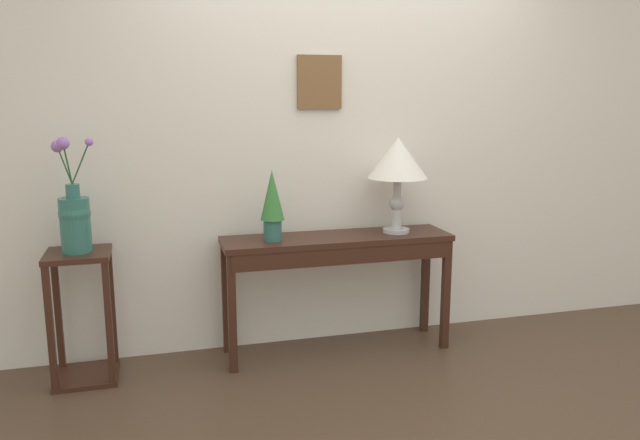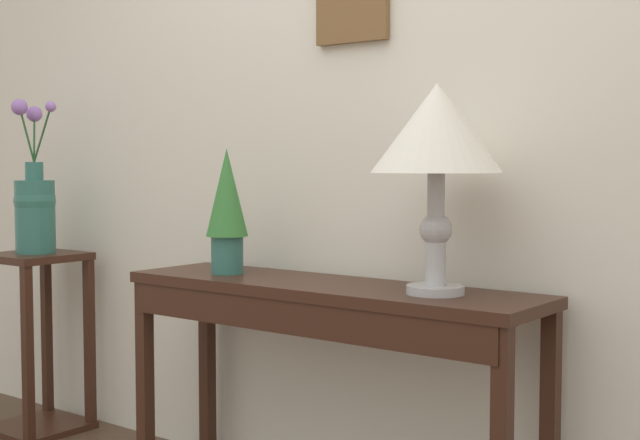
% 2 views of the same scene
% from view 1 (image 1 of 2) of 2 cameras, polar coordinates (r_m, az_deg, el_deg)
% --- Properties ---
extents(ground_plane, '(12.00, 12.00, 0.01)m').
position_cam_1_polar(ground_plane, '(3.13, 9.72, -18.99)').
color(ground_plane, '#4C3828').
extents(back_wall_with_art, '(9.00, 0.13, 2.80)m').
position_cam_1_polar(back_wall_with_art, '(3.96, 2.17, 8.88)').
color(back_wall_with_art, silver).
rests_on(back_wall_with_art, ground).
extents(console_table, '(1.40, 0.37, 0.74)m').
position_cam_1_polar(console_table, '(3.75, 1.67, -3.09)').
color(console_table, '#381E14').
rests_on(console_table, ground).
extents(table_lamp, '(0.37, 0.37, 0.59)m').
position_cam_1_polar(table_lamp, '(3.81, 7.20, 5.39)').
color(table_lamp, '#B7B7BC').
rests_on(table_lamp, console_table).
extents(potted_plant_on_console, '(0.14, 0.14, 0.42)m').
position_cam_1_polar(potted_plant_on_console, '(3.59, -4.44, 1.66)').
color(potted_plant_on_console, '#2D665B').
rests_on(potted_plant_on_console, console_table).
extents(pedestal_stand_left, '(0.34, 0.34, 0.74)m').
position_cam_1_polar(pedestal_stand_left, '(3.71, -21.08, -8.32)').
color(pedestal_stand_left, '#381E14').
rests_on(pedestal_stand_left, ground).
extents(flower_vase_tall, '(0.22, 0.17, 0.62)m').
position_cam_1_polar(flower_vase_tall, '(3.56, -21.74, 0.34)').
color(flower_vase_tall, '#2D665B').
rests_on(flower_vase_tall, pedestal_stand_left).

